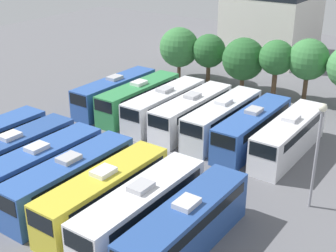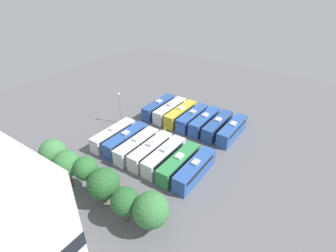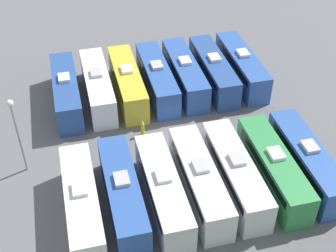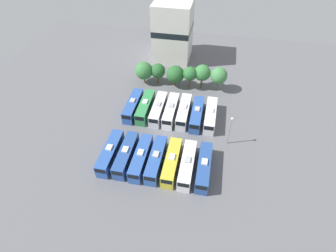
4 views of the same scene
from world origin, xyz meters
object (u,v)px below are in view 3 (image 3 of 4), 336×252
at_px(bus_5, 98,86).
at_px(bus_13, 82,203).
at_px(bus_10, 200,180).
at_px(bus_8, 274,168).
at_px(bus_7, 307,161).
at_px(light_pole, 16,124).
at_px(bus_11, 163,190).
at_px(worker_person, 143,129).
at_px(bus_0, 242,66).
at_px(bus_6, 66,91).
at_px(bus_3, 157,78).
at_px(bus_4, 127,82).
at_px(bus_1, 214,70).
at_px(bus_2, 185,74).
at_px(bus_9, 235,173).
at_px(bus_12, 123,193).

xyz_separation_m(bus_5, bus_13, (3.47, 16.57, 0.00)).
bearing_deg(bus_10, bus_8, 178.85).
relative_size(bus_7, light_pole, 1.42).
relative_size(bus_8, bus_11, 1.00).
bearing_deg(bus_7, bus_10, 0.02).
xyz_separation_m(bus_5, worker_person, (-3.50, 7.20, -1.03)).
relative_size(bus_0, bus_5, 1.00).
height_order(bus_8, light_pole, light_pole).
xyz_separation_m(bus_0, bus_11, (13.53, 16.77, 0.00)).
distance_m(bus_6, bus_13, 16.47).
height_order(bus_5, bus_13, same).
xyz_separation_m(bus_0, bus_3, (10.16, 0.12, 0.00)).
bearing_deg(bus_4, bus_7, 129.27).
distance_m(bus_1, worker_person, 12.16).
xyz_separation_m(bus_0, bus_5, (16.83, 0.02, 0.00)).
bearing_deg(bus_1, light_pole, 23.57).
xyz_separation_m(bus_6, bus_10, (-10.06, 16.36, 0.00)).
relative_size(bus_1, bus_8, 1.00).
relative_size(bus_11, light_pole, 1.42).
relative_size(bus_3, bus_10, 1.00).
bearing_deg(bus_0, bus_2, -0.24).
relative_size(bus_3, bus_5, 1.00).
bearing_deg(bus_2, bus_4, 1.09).
bearing_deg(light_pole, bus_4, -140.45).
bearing_deg(bus_2, bus_11, 68.45).
bearing_deg(bus_0, bus_10, 58.20).
height_order(bus_0, bus_3, same).
distance_m(bus_5, bus_10, 17.74).
bearing_deg(bus_13, bus_3, -121.61).
bearing_deg(bus_5, bus_9, 121.11).
bearing_deg(bus_4, bus_9, 112.01).
bearing_deg(bus_0, light_pole, 20.82).
xyz_separation_m(bus_2, bus_8, (-3.46, 16.64, 0.00)).
height_order(bus_6, light_pole, light_pole).
distance_m(bus_10, light_pole, 16.64).
height_order(bus_1, bus_3, same).
distance_m(bus_2, bus_9, 16.45).
bearing_deg(bus_6, bus_7, 140.90).
bearing_deg(bus_4, worker_person, 91.61).
bearing_deg(bus_10, bus_12, -1.16).
distance_m(bus_3, light_pole, 17.78).
xyz_separation_m(bus_9, bus_12, (9.95, -0.08, 0.00)).
xyz_separation_m(bus_3, bus_4, (3.37, -0.02, 0.00)).
relative_size(bus_4, bus_5, 1.00).
bearing_deg(light_pole, bus_9, 158.78).
xyz_separation_m(bus_1, bus_13, (16.79, 16.45, 0.00)).
bearing_deg(bus_8, bus_2, -78.25).
distance_m(bus_4, bus_5, 3.30).
bearing_deg(bus_11, bus_3, -101.41).
relative_size(bus_2, bus_10, 1.00).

